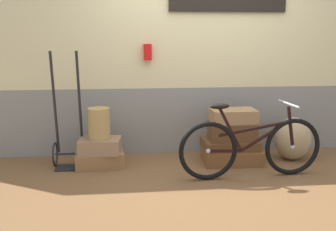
# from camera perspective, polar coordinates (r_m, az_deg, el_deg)

# --- Properties ---
(ground) EXTENTS (9.52, 5.20, 0.06)m
(ground) POSITION_cam_1_polar(r_m,az_deg,el_deg) (4.52, 5.66, -8.56)
(ground) COLOR brown
(station_building) EXTENTS (7.52, 0.74, 2.49)m
(station_building) POSITION_cam_1_polar(r_m,az_deg,el_deg) (5.09, 4.16, 8.49)
(station_building) COLOR gray
(station_building) RESTS_ON ground
(suitcase_0) EXTENTS (0.60, 0.41, 0.17)m
(suitcase_0) POSITION_cam_1_polar(r_m,az_deg,el_deg) (4.70, -10.14, -6.42)
(suitcase_0) COLOR olive
(suitcase_0) RESTS_ON ground
(suitcase_1) EXTENTS (0.51, 0.37, 0.18)m
(suitcase_1) POSITION_cam_1_polar(r_m,az_deg,el_deg) (4.63, -10.09, -4.45)
(suitcase_1) COLOR #937051
(suitcase_1) RESTS_ON suitcase_0
(suitcase_2) EXTENTS (0.71, 0.47, 0.17)m
(suitcase_2) POSITION_cam_1_polar(r_m,az_deg,el_deg) (4.81, 9.45, -5.94)
(suitcase_2) COLOR brown
(suitcase_2) RESTS_ON ground
(suitcase_3) EXTENTS (0.67, 0.45, 0.12)m
(suitcase_3) POSITION_cam_1_polar(r_m,az_deg,el_deg) (4.79, 9.21, -4.19)
(suitcase_3) COLOR brown
(suitcase_3) RESTS_ON suitcase_2
(suitcase_4) EXTENTS (0.57, 0.35, 0.21)m
(suitcase_4) POSITION_cam_1_polar(r_m,az_deg,el_deg) (4.73, 9.54, -2.32)
(suitcase_4) COLOR brown
(suitcase_4) RESTS_ON suitcase_3
(suitcase_5) EXTENTS (0.55, 0.35, 0.16)m
(suitcase_5) POSITION_cam_1_polar(r_m,az_deg,el_deg) (4.72, 9.70, -0.04)
(suitcase_5) COLOR #9E754C
(suitcase_5) RESTS_ON suitcase_4
(wicker_basket) EXTENTS (0.26, 0.26, 0.37)m
(wicker_basket) POSITION_cam_1_polar(r_m,az_deg,el_deg) (4.56, -10.25, -1.18)
(wicker_basket) COLOR #A8844C
(wicker_basket) RESTS_ON suitcase_1
(luggage_trolley) EXTENTS (0.37, 0.37, 1.38)m
(luggage_trolley) POSITION_cam_1_polar(r_m,az_deg,el_deg) (4.71, -14.57, -3.52)
(luggage_trolley) COLOR black
(luggage_trolley) RESTS_ON ground
(burlap_sack) EXTENTS (0.45, 0.39, 0.54)m
(burlap_sack) POSITION_cam_1_polar(r_m,az_deg,el_deg) (5.07, 18.15, -3.29)
(burlap_sack) COLOR tan
(burlap_sack) RESTS_ON ground
(bicycle) EXTENTS (1.62, 0.46, 0.84)m
(bicycle) POSITION_cam_1_polar(r_m,az_deg,el_deg) (4.29, 12.26, -4.60)
(bicycle) COLOR black
(bicycle) RESTS_ON ground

